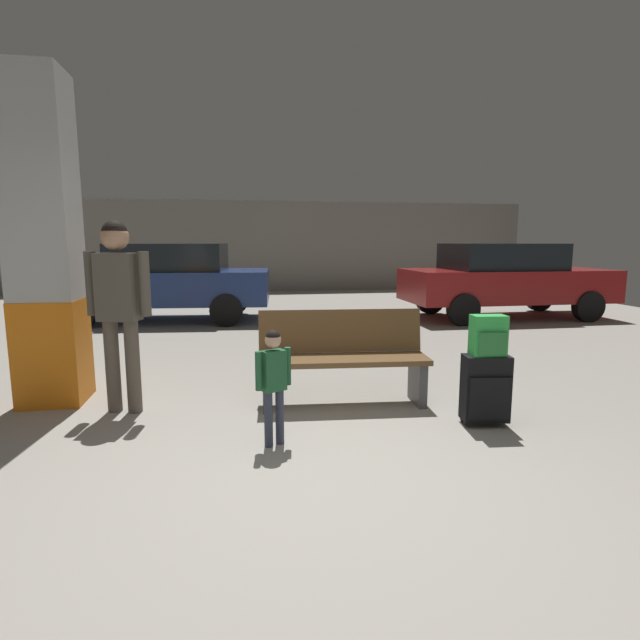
{
  "coord_description": "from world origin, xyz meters",
  "views": [
    {
      "loc": [
        -0.5,
        -3.07,
        1.54
      ],
      "look_at": [
        0.25,
        1.3,
        0.85
      ],
      "focal_mm": 28.18,
      "sensor_mm": 36.0,
      "label": 1
    }
  ],
  "objects": [
    {
      "name": "parked_car_side",
      "position": [
        4.94,
        6.38,
        0.81
      ],
      "size": [
        4.11,
        1.82,
        1.51
      ],
      "color": "maroon",
      "rests_on": "ground_plane"
    },
    {
      "name": "suitcase",
      "position": [
        1.57,
        0.72,
        0.32
      ],
      "size": [
        0.4,
        0.28,
        0.6
      ],
      "color": "black",
      "rests_on": "ground_plane"
    },
    {
      "name": "ground_plane",
      "position": [
        0.0,
        4.0,
        -0.05
      ],
      "size": [
        18.0,
        18.0,
        0.1
      ],
      "primitive_type": "cube",
      "color": "gray"
    },
    {
      "name": "child",
      "position": [
        -0.23,
        0.59,
        0.55
      ],
      "size": [
        0.28,
        0.17,
        0.9
      ],
      "color": "#33384C",
      "rests_on": "ground_plane"
    },
    {
      "name": "adult",
      "position": [
        -1.52,
        1.6,
        1.07
      ],
      "size": [
        0.57,
        0.29,
        1.73
      ],
      "color": "brown",
      "rests_on": "ground_plane"
    },
    {
      "name": "garage_back_wall",
      "position": [
        0.0,
        12.86,
        1.4
      ],
      "size": [
        18.0,
        0.12,
        2.8
      ],
      "primitive_type": "cube",
      "color": "gray",
      "rests_on": "ground_plane"
    },
    {
      "name": "parked_car_far",
      "position": [
        -1.84,
        7.14,
        0.81
      ],
      "size": [
        4.24,
        2.08,
        1.51
      ],
      "color": "navy",
      "rests_on": "ground_plane"
    },
    {
      "name": "bench",
      "position": [
        0.51,
        1.52,
        0.44
      ],
      "size": [
        1.64,
        0.65,
        0.89
      ],
      "color": "brown",
      "rests_on": "ground_plane"
    },
    {
      "name": "backpack_bright",
      "position": [
        1.57,
        0.72,
        0.77
      ],
      "size": [
        0.29,
        0.21,
        0.34
      ],
      "color": "green",
      "rests_on": "suitcase"
    },
    {
      "name": "structural_pillar",
      "position": [
        -2.24,
        2.03,
        1.53
      ],
      "size": [
        0.57,
        0.57,
        3.08
      ],
      "color": "orange",
      "rests_on": "ground_plane"
    }
  ]
}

